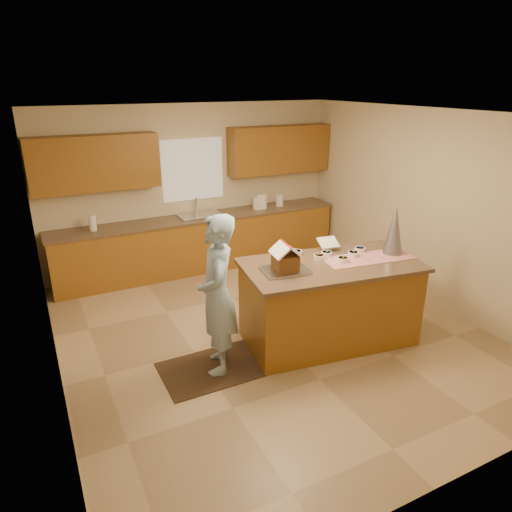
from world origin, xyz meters
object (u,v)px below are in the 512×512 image
tinsel_tree (394,230)px  gingerbread_house (285,259)px  island_base (329,304)px  boy (217,295)px

tinsel_tree → gingerbread_house: bearing=176.1°
island_base → tinsel_tree: (0.86, -0.07, 0.84)m
tinsel_tree → boy: boy is taller
island_base → boy: 1.49m
island_base → boy: bearing=-173.3°
island_base → gingerbread_house: 0.91m
boy → gingerbread_house: boy is taller
island_base → boy: size_ratio=1.13×
island_base → tinsel_tree: bearing=3.7°
tinsel_tree → gingerbread_house: size_ratio=1.74×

